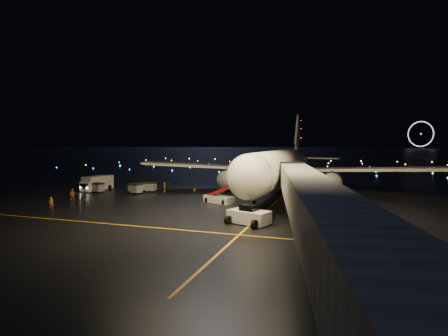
{
  "coord_description": "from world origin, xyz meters",
  "views": [
    {
      "loc": [
        21.24,
        -42.67,
        8.99
      ],
      "look_at": [
        3.14,
        12.0,
        5.0
      ],
      "focal_mm": 28.0,
      "sensor_mm": 36.0,
      "label": 1
    }
  ],
  "objects_px": {
    "service_truck": "(98,183)",
    "crew_b": "(73,194)",
    "pushback_tug": "(249,214)",
    "baggage_cart_2": "(135,188)",
    "belt_loader": "(219,192)",
    "baggage_cart_1": "(143,187)",
    "crew_c": "(164,187)",
    "baggage_cart_3": "(98,188)",
    "crew_a": "(51,203)",
    "airliner": "(284,148)",
    "baggage_cart_0": "(150,187)"
  },
  "relations": [
    {
      "from": "crew_a",
      "to": "crew_c",
      "type": "xyz_separation_m",
      "value": [
        6.73,
        20.4,
        0.06
      ]
    },
    {
      "from": "crew_b",
      "to": "baggage_cart_3",
      "type": "relative_size",
      "value": 0.91
    },
    {
      "from": "belt_loader",
      "to": "crew_a",
      "type": "relative_size",
      "value": 4.36
    },
    {
      "from": "airliner",
      "to": "crew_c",
      "type": "distance_m",
      "value": 24.15
    },
    {
      "from": "belt_loader",
      "to": "baggage_cart_3",
      "type": "xyz_separation_m",
      "value": [
        -25.12,
        3.7,
        -0.8
      ]
    },
    {
      "from": "belt_loader",
      "to": "crew_c",
      "type": "height_order",
      "value": "belt_loader"
    },
    {
      "from": "baggage_cart_1",
      "to": "crew_c",
      "type": "bearing_deg",
      "value": -5.24
    },
    {
      "from": "baggage_cart_2",
      "to": "baggage_cart_3",
      "type": "relative_size",
      "value": 1.03
    },
    {
      "from": "baggage_cart_3",
      "to": "service_truck",
      "type": "bearing_deg",
      "value": 137.54
    },
    {
      "from": "service_truck",
      "to": "airliner",
      "type": "bearing_deg",
      "value": 25.49
    },
    {
      "from": "crew_b",
      "to": "crew_c",
      "type": "distance_m",
      "value": 16.41
    },
    {
      "from": "service_truck",
      "to": "baggage_cart_3",
      "type": "bearing_deg",
      "value": -47.1
    },
    {
      "from": "crew_c",
      "to": "baggage_cart_1",
      "type": "height_order",
      "value": "baggage_cart_1"
    },
    {
      "from": "pushback_tug",
      "to": "baggage_cart_2",
      "type": "xyz_separation_m",
      "value": [
        -25.53,
        16.91,
        -0.17
      ]
    },
    {
      "from": "pushback_tug",
      "to": "belt_loader",
      "type": "height_order",
      "value": "belt_loader"
    },
    {
      "from": "baggage_cart_3",
      "to": "belt_loader",
      "type": "bearing_deg",
      "value": 2.11
    },
    {
      "from": "crew_c",
      "to": "pushback_tug",
      "type": "bearing_deg",
      "value": 40.99
    },
    {
      "from": "crew_a",
      "to": "baggage_cart_0",
      "type": "xyz_separation_m",
      "value": [
        4.1,
        19.49,
        0.13
      ]
    },
    {
      "from": "belt_loader",
      "to": "crew_b",
      "type": "relative_size",
      "value": 3.65
    },
    {
      "from": "belt_loader",
      "to": "baggage_cart_1",
      "type": "xyz_separation_m",
      "value": [
        -17.64,
        7.21,
        -0.83
      ]
    },
    {
      "from": "service_truck",
      "to": "crew_b",
      "type": "relative_size",
      "value": 4.02
    },
    {
      "from": "baggage_cart_0",
      "to": "baggage_cart_1",
      "type": "relative_size",
      "value": 1.08
    },
    {
      "from": "baggage_cart_0",
      "to": "crew_a",
      "type": "bearing_deg",
      "value": -108.75
    },
    {
      "from": "airliner",
      "to": "crew_b",
      "type": "xyz_separation_m",
      "value": [
        -30.02,
        -23.3,
        -7.2
      ]
    },
    {
      "from": "belt_loader",
      "to": "baggage_cart_1",
      "type": "distance_m",
      "value": 19.08
    },
    {
      "from": "service_truck",
      "to": "baggage_cart_2",
      "type": "height_order",
      "value": "service_truck"
    },
    {
      "from": "crew_c",
      "to": "baggage_cart_1",
      "type": "bearing_deg",
      "value": -76.66
    },
    {
      "from": "crew_c",
      "to": "baggage_cart_3",
      "type": "height_order",
      "value": "baggage_cart_3"
    },
    {
      "from": "pushback_tug",
      "to": "crew_b",
      "type": "bearing_deg",
      "value": -174.06
    },
    {
      "from": "pushback_tug",
      "to": "service_truck",
      "type": "distance_m",
      "value": 39.28
    },
    {
      "from": "baggage_cart_3",
      "to": "crew_c",
      "type": "bearing_deg",
      "value": 33.46
    },
    {
      "from": "pushback_tug",
      "to": "belt_loader",
      "type": "distance_m",
      "value": 14.62
    },
    {
      "from": "service_truck",
      "to": "crew_b",
      "type": "distance_m",
      "value": 11.86
    },
    {
      "from": "baggage_cart_2",
      "to": "pushback_tug",
      "type": "bearing_deg",
      "value": -21.55
    },
    {
      "from": "baggage_cart_2",
      "to": "service_truck",
      "type": "bearing_deg",
      "value": -176.77
    },
    {
      "from": "belt_loader",
      "to": "service_truck",
      "type": "distance_m",
      "value": 27.53
    },
    {
      "from": "crew_c",
      "to": "baggage_cart_0",
      "type": "xyz_separation_m",
      "value": [
        -2.62,
        -0.92,
        0.07
      ]
    },
    {
      "from": "pushback_tug",
      "to": "service_truck",
      "type": "bearing_deg",
      "value": 171.21
    },
    {
      "from": "crew_a",
      "to": "baggage_cart_2",
      "type": "xyz_separation_m",
      "value": [
        2.87,
        16.51,
        0.12
      ]
    },
    {
      "from": "airliner",
      "to": "pushback_tug",
      "type": "bearing_deg",
      "value": -88.7
    },
    {
      "from": "pushback_tug",
      "to": "crew_a",
      "type": "xyz_separation_m",
      "value": [
        -28.4,
        0.4,
        -0.29
      ]
    },
    {
      "from": "baggage_cart_1",
      "to": "baggage_cart_0",
      "type": "bearing_deg",
      "value": -6.82
    },
    {
      "from": "crew_a",
      "to": "baggage_cart_1",
      "type": "bearing_deg",
      "value": 29.69
    },
    {
      "from": "service_truck",
      "to": "baggage_cart_1",
      "type": "height_order",
      "value": "service_truck"
    },
    {
      "from": "crew_a",
      "to": "baggage_cart_3",
      "type": "height_order",
      "value": "baggage_cart_3"
    },
    {
      "from": "service_truck",
      "to": "baggage_cart_0",
      "type": "height_order",
      "value": "service_truck"
    },
    {
      "from": "airliner",
      "to": "service_truck",
      "type": "relative_size",
      "value": 7.45
    },
    {
      "from": "crew_a",
      "to": "baggage_cart_1",
      "type": "xyz_separation_m",
      "value": [
        2.89,
        19.12,
        0.07
      ]
    },
    {
      "from": "service_truck",
      "to": "crew_b",
      "type": "bearing_deg",
      "value": -64.69
    },
    {
      "from": "baggage_cart_0",
      "to": "baggage_cart_1",
      "type": "xyz_separation_m",
      "value": [
        -1.22,
        -0.37,
        -0.07
      ]
    }
  ]
}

